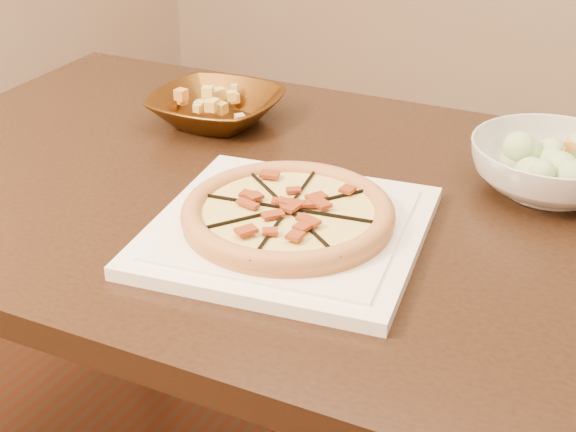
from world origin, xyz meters
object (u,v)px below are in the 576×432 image
pizza (288,213)px  bronze_bowl (217,108)px  dining_table (278,252)px  salad_bowl (552,167)px  plate (288,229)px

pizza → bronze_bowl: bronze_bowl is taller
dining_table → bronze_bowl: bearing=143.1°
bronze_bowl → salad_bowl: size_ratio=0.93×
dining_table → plate: (0.08, -0.12, 0.12)m
plate → bronze_bowl: size_ratio=1.82×
bronze_bowl → plate: bearing=-43.4°
salad_bowl → dining_table: bearing=-153.0°
plate → pizza: (-0.00, -0.00, 0.02)m
dining_table → plate: plate is taller
dining_table → salad_bowl: bearing=27.0°
bronze_bowl → dining_table: bearing=-36.9°
plate → bronze_bowl: 0.41m
pizza → salad_bowl: salad_bowl is taller
plate → pizza: 0.02m
pizza → bronze_bowl: (-0.29, 0.28, -0.01)m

